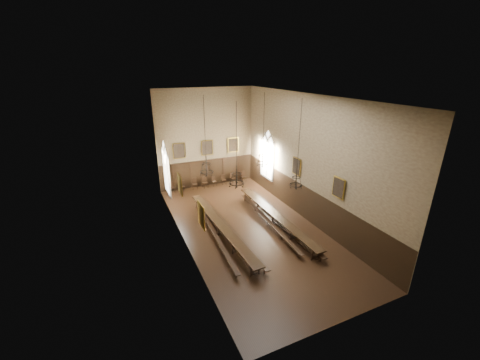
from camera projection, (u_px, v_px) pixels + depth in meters
floor at (249, 229)px, 20.65m from camera, size 9.00×18.00×0.02m
ceiling at (250, 96)px, 17.39m from camera, size 9.00×18.00×0.02m
wall_back at (206, 139)px, 26.69m from camera, size 9.00×0.02×9.00m
wall_front at (351, 237)px, 11.35m from camera, size 9.00×0.02×9.00m
wall_left at (181, 178)px, 17.30m from camera, size 0.02×18.00×9.00m
wall_right at (307, 160)px, 20.74m from camera, size 0.02×18.00×9.00m
wainscot_panelling at (249, 213)px, 20.19m from camera, size 9.00×18.00×2.50m
table_left at (221, 230)px, 19.74m from camera, size 1.12×10.28×0.80m
table_right at (275, 219)px, 21.13m from camera, size 0.79×10.18×0.79m
bench_left_outer at (214, 235)px, 19.42m from camera, size 0.77×9.08×0.41m
bench_left_inner at (229, 228)px, 20.09m from camera, size 0.63×10.46×0.47m
bench_right_inner at (267, 221)px, 21.11m from camera, size 0.74×9.27×0.42m
bench_right_outer at (281, 218)px, 21.40m from camera, size 1.03×10.79×0.49m
chair_0 at (172, 189)px, 26.47m from camera, size 0.54×0.54×1.02m
chair_1 at (182, 188)px, 26.86m from camera, size 0.46×0.46×0.92m
chair_2 at (195, 186)px, 27.27m from camera, size 0.52×0.52×1.02m
chair_3 at (205, 184)px, 27.56m from camera, size 0.51×0.51×1.04m
chair_4 at (214, 183)px, 28.02m from camera, size 0.45×0.45×0.90m
chair_5 at (224, 181)px, 28.39m from camera, size 0.41×0.41×0.92m
chair_6 at (233, 180)px, 28.76m from camera, size 0.55×0.55×0.98m
chair_7 at (243, 178)px, 29.08m from camera, size 0.44×0.44×1.00m
chandelier_back_left at (206, 168)px, 20.09m from camera, size 0.92×0.92×5.30m
chandelier_back_right at (263, 159)px, 22.01m from camera, size 0.94×0.94×5.31m
chandelier_front_left at (237, 178)px, 16.34m from camera, size 0.86×0.86×4.60m
chandelier_front_right at (296, 179)px, 17.99m from camera, size 0.79×0.79×5.33m
portrait_back_0 at (179, 151)px, 25.87m from camera, size 1.10×0.12×1.40m
portrait_back_1 at (207, 148)px, 26.87m from camera, size 1.10×0.12×1.40m
portrait_back_2 at (233, 145)px, 27.86m from camera, size 1.10×0.12×1.40m
portrait_left_0 at (180, 185)px, 18.49m from camera, size 0.12×1.00×1.30m
portrait_left_1 at (201, 215)px, 14.66m from camera, size 0.12×1.00×1.30m
portrait_right_0 at (297, 166)px, 21.83m from camera, size 0.12×1.00×1.30m
portrait_right_1 at (339, 188)px, 18.00m from camera, size 0.12×1.00×1.30m
window_right at (267, 155)px, 25.79m from camera, size 0.20×2.20×4.60m
window_left at (166, 168)px, 22.41m from camera, size 0.20×2.20×4.60m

